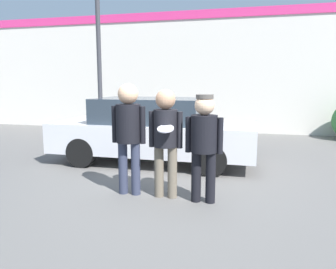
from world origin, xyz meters
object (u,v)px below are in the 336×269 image
(street_lamp, at_px, (105,29))
(person_right, at_px, (204,138))
(person_left, at_px, (129,128))
(person_middle_with_frisbee, at_px, (166,133))
(parked_car_near, at_px, (153,130))

(street_lamp, bearing_deg, person_right, -47.64)
(person_left, height_order, person_middle_with_frisbee, person_left)
(person_middle_with_frisbee, height_order, street_lamp, street_lamp)
(person_left, xyz_separation_m, street_lamp, (-1.88, 3.33, 2.09))
(person_middle_with_frisbee, bearing_deg, person_right, -6.63)
(person_middle_with_frisbee, bearing_deg, parked_car_near, 111.78)
(person_middle_with_frisbee, height_order, parked_car_near, person_middle_with_frisbee)
(person_middle_with_frisbee, distance_m, street_lamp, 4.69)
(parked_car_near, height_order, street_lamp, street_lamp)
(person_left, relative_size, person_middle_with_frisbee, 1.05)
(person_right, bearing_deg, parked_car_near, 123.46)
(person_left, distance_m, parked_car_near, 2.21)
(person_middle_with_frisbee, xyz_separation_m, street_lamp, (-2.49, 3.33, 2.16))
(person_right, relative_size, street_lamp, 0.32)
(person_right, height_order, parked_car_near, person_right)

